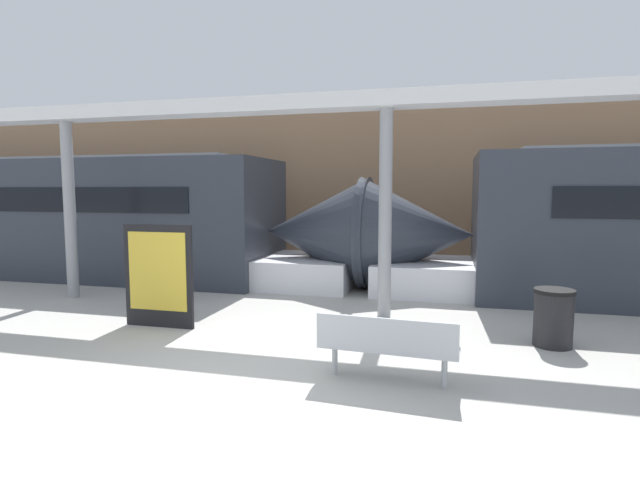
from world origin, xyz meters
The scene contains 9 objects.
ground_plane centered at (0.00, 0.00, 0.00)m, with size 60.00×60.00×0.00m, color #B2AFA8.
station_wall centered at (0.00, 9.73, 2.50)m, with size 56.00×0.20×5.00m, color #937051.
train_right centered at (-9.58, 6.11, 1.53)m, with size 20.51×2.93×3.20m.
bench_near centered at (1.88, 0.30, 0.49)m, with size 1.70×0.55×0.82m.
trash_bin centered at (4.10, 2.37, 0.43)m, with size 0.58×0.58×0.86m.
poster_board centered at (-2.16, 1.84, 0.88)m, with size 1.26×0.07×1.74m.
support_column_near centered at (1.45, 3.50, 1.88)m, with size 0.24×0.24×3.77m, color gray.
support_column_far centered at (-5.33, 3.50, 1.88)m, with size 0.24×0.24×3.77m, color gray.
canopy_beam centered at (1.45, 3.50, 3.91)m, with size 28.00×0.60×0.28m, color silver.
Camera 1 is at (2.57, -5.51, 2.30)m, focal length 28.00 mm.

